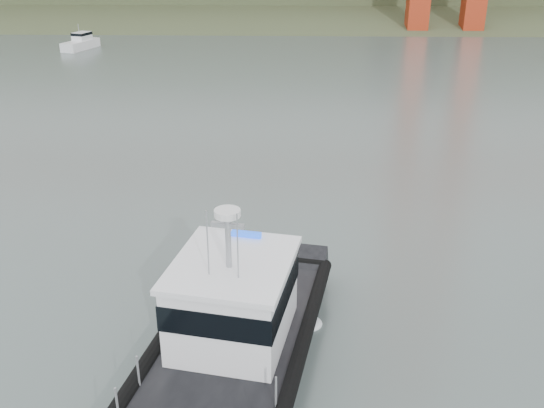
{
  "coord_description": "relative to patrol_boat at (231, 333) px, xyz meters",
  "views": [
    {
      "loc": [
        -0.21,
        -17.37,
        13.09
      ],
      "look_at": [
        -0.98,
        6.68,
        2.4
      ],
      "focal_mm": 40.0,
      "sensor_mm": 36.0,
      "label": 1
    }
  ],
  "objects": [
    {
      "name": "ground",
      "position": [
        2.03,
        1.48,
        -1.5
      ],
      "size": [
        400.0,
        400.0,
        0.0
      ],
      "primitive_type": "plane",
      "color": "#495753",
      "rests_on": "ground"
    },
    {
      "name": "patrol_boat",
      "position": [
        0.0,
        0.0,
        0.0
      ],
      "size": [
        6.74,
        12.99,
        6.0
      ],
      "rotation": [
        0.0,
        0.0,
        -0.19
      ],
      "color": "black",
      "rests_on": "ground"
    },
    {
      "name": "motorboat",
      "position": [
        -24.66,
        60.94,
        -0.71
      ],
      "size": [
        3.53,
        6.08,
        3.17
      ],
      "rotation": [
        0.0,
        0.0,
        -0.3
      ],
      "color": "white",
      "rests_on": "ground"
    }
  ]
}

